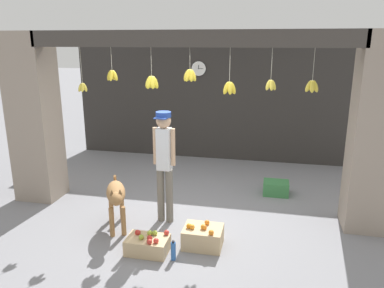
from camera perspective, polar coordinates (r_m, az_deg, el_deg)
ground_plane at (r=6.03m, az=-0.98°, el=-11.18°), size 60.00×60.00×0.00m
shop_back_wall at (r=8.67m, az=3.90°, el=6.97°), size 6.72×0.12×2.85m
shop_pillar_left at (r=6.93m, az=-22.87°, el=3.62°), size 0.70×0.60×2.85m
shop_pillar_right at (r=5.88m, az=26.39°, el=1.27°), size 0.70×0.60×2.85m
storefront_awning at (r=5.51m, az=-0.78°, el=15.23°), size 4.82×0.29×0.93m
dog at (r=5.61m, az=-11.50°, el=-7.73°), size 0.56×0.94×0.76m
shopkeeper at (r=5.57m, az=-4.24°, el=-2.13°), size 0.34×0.28×1.72m
fruit_crate_oranges at (r=5.23m, az=1.68°, el=-13.92°), size 0.52×0.41×0.34m
fruit_crate_apples at (r=5.14m, az=-6.77°, el=-14.95°), size 0.55×0.36×0.27m
produce_box_green at (r=7.01m, az=12.66°, el=-6.55°), size 0.45×0.35×0.24m
water_bottle at (r=4.95m, az=-2.87°, el=-15.95°), size 0.06×0.06×0.27m
wall_clock at (r=8.59m, az=1.02°, el=11.42°), size 0.34×0.03×0.34m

